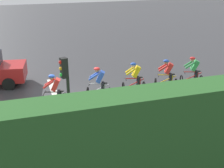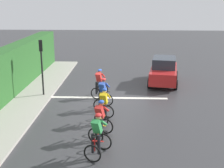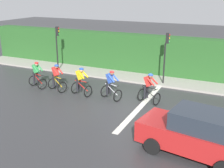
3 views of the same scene
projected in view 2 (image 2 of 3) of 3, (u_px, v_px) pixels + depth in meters
name	position (u px, v px, depth m)	size (l,w,h in m)	color
ground_plane	(107.00, 102.00, 17.36)	(80.00, 80.00, 0.00)	#333335
sidewalk_kerb	(12.00, 112.00, 15.62)	(2.80, 25.31, 0.12)	#9E998E
road_marking_stop_line	(107.00, 98.00, 18.06)	(7.00, 0.30, 0.01)	silver
cyclist_lead	(98.00, 136.00, 11.19)	(0.99, 1.24, 1.66)	black
cyclist_second	(100.00, 121.00, 12.61)	(1.01, 1.25, 1.66)	black
cyclist_mid	(104.00, 107.00, 14.26)	(0.89, 1.20, 1.66)	black
cyclist_fourth	(103.00, 95.00, 16.03)	(1.01, 1.25, 1.66)	black
cyclist_trailing	(99.00, 84.00, 18.04)	(0.98, 1.24, 1.66)	black
car_red	(164.00, 71.00, 20.89)	(2.35, 4.31, 1.76)	#B21E1E
traffic_light_near_crossing	(41.00, 59.00, 17.78)	(0.25, 0.31, 3.34)	black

